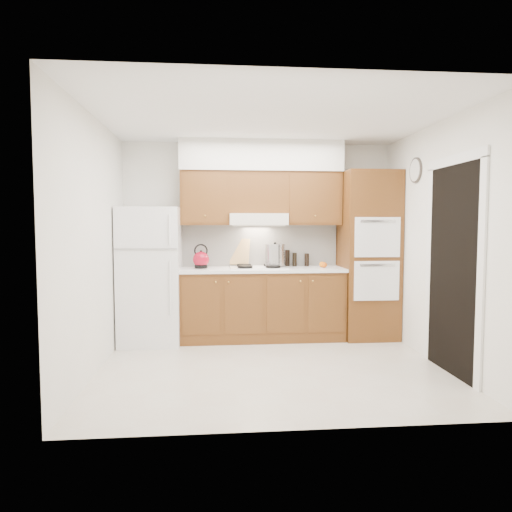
% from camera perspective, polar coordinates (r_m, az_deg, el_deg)
% --- Properties ---
extents(floor, '(3.60, 3.60, 0.00)m').
position_cam_1_polar(floor, '(4.98, 1.93, -13.68)').
color(floor, beige).
rests_on(floor, ground).
extents(ceiling, '(3.60, 3.60, 0.00)m').
position_cam_1_polar(ceiling, '(4.87, 2.01, 16.91)').
color(ceiling, white).
rests_on(ceiling, wall_back).
extents(wall_back, '(3.60, 0.02, 2.60)m').
position_cam_1_polar(wall_back, '(6.24, 0.27, 2.05)').
color(wall_back, white).
rests_on(wall_back, floor).
extents(wall_left, '(0.02, 3.00, 2.60)m').
position_cam_1_polar(wall_left, '(4.87, -19.56, 1.27)').
color(wall_left, white).
rests_on(wall_left, floor).
extents(wall_right, '(0.02, 3.00, 2.60)m').
position_cam_1_polar(wall_right, '(5.28, 21.73, 1.41)').
color(wall_right, white).
rests_on(wall_right, floor).
extents(fridge, '(0.75, 0.72, 1.72)m').
position_cam_1_polar(fridge, '(5.94, -13.03, -2.41)').
color(fridge, white).
rests_on(fridge, floor).
extents(base_cabinets, '(2.11, 0.60, 0.90)m').
position_cam_1_polar(base_cabinets, '(6.04, 0.77, -6.14)').
color(base_cabinets, brown).
rests_on(base_cabinets, floor).
extents(countertop, '(2.13, 0.62, 0.04)m').
position_cam_1_polar(countertop, '(5.96, 0.78, -1.70)').
color(countertop, white).
rests_on(countertop, base_cabinets).
extents(backsplash, '(2.11, 0.03, 0.56)m').
position_cam_1_polar(backsplash, '(6.23, 0.51, 1.31)').
color(backsplash, white).
rests_on(backsplash, countertop).
extents(oven_cabinet, '(0.70, 0.65, 2.20)m').
position_cam_1_polar(oven_cabinet, '(6.24, 13.84, 0.09)').
color(oven_cabinet, brown).
rests_on(oven_cabinet, floor).
extents(upper_cab_left, '(0.63, 0.33, 0.70)m').
position_cam_1_polar(upper_cab_left, '(6.06, -6.39, 7.17)').
color(upper_cab_left, brown).
rests_on(upper_cab_left, wall_back).
extents(upper_cab_right, '(0.73, 0.33, 0.70)m').
position_cam_1_polar(upper_cab_right, '(6.19, 7.06, 7.10)').
color(upper_cab_right, brown).
rests_on(upper_cab_right, wall_back).
extents(range_hood, '(0.75, 0.45, 0.15)m').
position_cam_1_polar(range_hood, '(6.01, 0.23, 4.60)').
color(range_hood, silver).
rests_on(range_hood, wall_back).
extents(upper_cab_over_hood, '(0.75, 0.33, 0.55)m').
position_cam_1_polar(upper_cab_over_hood, '(6.08, 0.18, 7.89)').
color(upper_cab_over_hood, brown).
rests_on(upper_cab_over_hood, range_hood).
extents(soffit, '(2.13, 0.36, 0.40)m').
position_cam_1_polar(soffit, '(6.13, 0.67, 12.33)').
color(soffit, silver).
rests_on(soffit, wall_back).
extents(cooktop, '(0.74, 0.50, 0.01)m').
position_cam_1_polar(cooktop, '(5.97, 0.29, -1.44)').
color(cooktop, white).
rests_on(cooktop, countertop).
extents(doorway, '(0.02, 0.90, 2.10)m').
position_cam_1_polar(doorway, '(4.99, 23.35, -1.65)').
color(doorway, black).
rests_on(doorway, floor).
extents(wall_clock, '(0.02, 0.30, 0.30)m').
position_cam_1_polar(wall_clock, '(5.81, 19.33, 10.08)').
color(wall_clock, '#3F3833').
rests_on(wall_clock, wall_right).
extents(kettle, '(0.26, 0.26, 0.21)m').
position_cam_1_polar(kettle, '(5.94, -6.89, -0.45)').
color(kettle, maroon).
rests_on(kettle, countertop).
extents(cutting_board, '(0.28, 0.18, 0.35)m').
position_cam_1_polar(cutting_board, '(6.18, -2.02, 0.54)').
color(cutting_board, tan).
rests_on(cutting_board, countertop).
extents(stock_pot, '(0.34, 0.34, 0.27)m').
position_cam_1_polar(stock_pot, '(6.03, 2.39, 0.13)').
color(stock_pot, '#ADAEB2').
rests_on(stock_pot, cooktop).
extents(condiment_a, '(0.08, 0.08, 0.22)m').
position_cam_1_polar(condiment_a, '(6.26, 3.95, -0.24)').
color(condiment_a, black).
rests_on(condiment_a, countertop).
extents(condiment_b, '(0.08, 0.08, 0.18)m').
position_cam_1_polar(condiment_b, '(6.20, 4.85, -0.45)').
color(condiment_b, black).
rests_on(condiment_b, countertop).
extents(condiment_c, '(0.06, 0.06, 0.17)m').
position_cam_1_polar(condiment_c, '(6.26, 6.37, -0.47)').
color(condiment_c, black).
rests_on(condiment_c, countertop).
extents(orange_near, '(0.09, 0.09, 0.07)m').
position_cam_1_polar(orange_near, '(6.08, 8.53, -1.11)').
color(orange_near, '#E3500B').
rests_on(orange_near, countertop).
extents(orange_far, '(0.08, 0.08, 0.07)m').
position_cam_1_polar(orange_far, '(6.12, 8.25, -1.06)').
color(orange_far, orange).
rests_on(orange_far, countertop).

